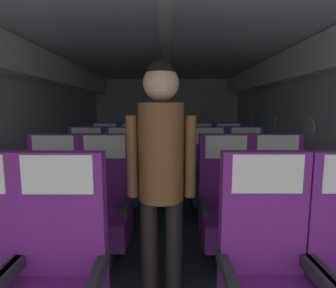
# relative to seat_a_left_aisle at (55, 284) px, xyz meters

# --- Properties ---
(ground) EXTENTS (3.84, 7.21, 0.02)m
(ground) POSITION_rel_seat_a_left_aisle_xyz_m (0.53, 2.08, -0.47)
(ground) COLOR #23282D
(fuselage_shell) EXTENTS (3.72, 6.86, 2.12)m
(fuselage_shell) POSITION_rel_seat_a_left_aisle_xyz_m (0.54, 2.36, 1.07)
(fuselage_shell) COLOR silver
(fuselage_shell) RESTS_ON ground
(seat_a_left_aisle) EXTENTS (0.48, 0.48, 1.10)m
(seat_a_left_aisle) POSITION_rel_seat_a_left_aisle_xyz_m (0.00, 0.00, 0.00)
(seat_a_left_aisle) COLOR #38383D
(seat_a_left_aisle) RESTS_ON ground
(seat_a_right_window) EXTENTS (0.48, 0.48, 1.10)m
(seat_a_right_window) POSITION_rel_seat_a_left_aisle_xyz_m (1.06, 0.01, 0.00)
(seat_a_right_window) COLOR #38383D
(seat_a_right_window) RESTS_ON ground
(seat_b_left_window) EXTENTS (0.48, 0.48, 1.10)m
(seat_b_left_window) POSITION_rel_seat_a_left_aisle_xyz_m (-0.44, 0.97, 0.00)
(seat_b_left_window) COLOR #38383D
(seat_b_left_window) RESTS_ON ground
(seat_b_left_aisle) EXTENTS (0.48, 0.48, 1.10)m
(seat_b_left_aisle) POSITION_rel_seat_a_left_aisle_xyz_m (0.00, 0.98, 0.00)
(seat_b_left_aisle) COLOR #38383D
(seat_b_left_aisle) RESTS_ON ground
(seat_b_right_aisle) EXTENTS (0.48, 0.48, 1.10)m
(seat_b_right_aisle) POSITION_rel_seat_a_left_aisle_xyz_m (1.51, 0.99, 0.00)
(seat_b_right_aisle) COLOR #38383D
(seat_b_right_aisle) RESTS_ON ground
(seat_b_right_window) EXTENTS (0.48, 0.48, 1.10)m
(seat_b_right_window) POSITION_rel_seat_a_left_aisle_xyz_m (1.06, 0.97, 0.00)
(seat_b_right_window) COLOR #38383D
(seat_b_right_window) RESTS_ON ground
(seat_c_left_window) EXTENTS (0.48, 0.48, 1.10)m
(seat_c_left_window) POSITION_rel_seat_a_left_aisle_xyz_m (-0.46, 1.95, 0.00)
(seat_c_left_window) COLOR #38383D
(seat_c_left_window) RESTS_ON ground
(seat_c_left_aisle) EXTENTS (0.48, 0.48, 1.10)m
(seat_c_left_aisle) POSITION_rel_seat_a_left_aisle_xyz_m (0.00, 1.94, 0.00)
(seat_c_left_aisle) COLOR #38383D
(seat_c_left_aisle) RESTS_ON ground
(seat_c_right_aisle) EXTENTS (0.48, 0.48, 1.10)m
(seat_c_right_aisle) POSITION_rel_seat_a_left_aisle_xyz_m (1.52, 1.97, 0.00)
(seat_c_right_aisle) COLOR #38383D
(seat_c_right_aisle) RESTS_ON ground
(seat_c_right_window) EXTENTS (0.48, 0.48, 1.10)m
(seat_c_right_window) POSITION_rel_seat_a_left_aisle_xyz_m (1.06, 1.94, 0.00)
(seat_c_right_window) COLOR #38383D
(seat_c_right_window) RESTS_ON ground
(seat_d_left_window) EXTENTS (0.48, 0.48, 1.10)m
(seat_d_left_window) POSITION_rel_seat_a_left_aisle_xyz_m (-0.45, 2.91, 0.00)
(seat_d_left_window) COLOR #38383D
(seat_d_left_window) RESTS_ON ground
(seat_d_left_aisle) EXTENTS (0.48, 0.48, 1.10)m
(seat_d_left_aisle) POSITION_rel_seat_a_left_aisle_xyz_m (-0.01, 2.91, 0.00)
(seat_d_left_aisle) COLOR #38383D
(seat_d_left_aisle) RESTS_ON ground
(seat_d_right_aisle) EXTENTS (0.48, 0.48, 1.10)m
(seat_d_right_aisle) POSITION_rel_seat_a_left_aisle_xyz_m (1.52, 2.91, 0.00)
(seat_d_right_aisle) COLOR #38383D
(seat_d_right_aisle) RESTS_ON ground
(seat_d_right_window) EXTENTS (0.48, 0.48, 1.10)m
(seat_d_right_window) POSITION_rel_seat_a_left_aisle_xyz_m (1.07, 2.93, 0.00)
(seat_d_right_window) COLOR #38383D
(seat_d_right_window) RESTS_ON ground
(flight_attendant) EXTENTS (0.43, 0.28, 1.61)m
(flight_attendant) POSITION_rel_seat_a_left_aisle_xyz_m (0.51, 0.40, 0.53)
(flight_attendant) COLOR black
(flight_attendant) RESTS_ON ground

